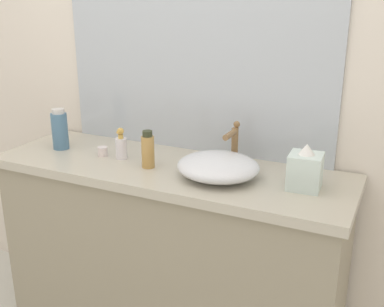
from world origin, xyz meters
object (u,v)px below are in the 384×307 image
Objects in this scene: sink_basin at (218,166)px; lotion_bottle at (148,150)px; candle_jar at (103,151)px; tissue_box at (305,169)px; perfume_bottle at (60,130)px; soap_dispenser at (121,146)px.

sink_basin is 0.31m from lotion_bottle.
lotion_bottle is 3.60× the size of candle_jar.
lotion_bottle is 0.91× the size of tissue_box.
sink_basin is 2.08× the size of lotion_bottle.
lotion_bottle is 0.50m from perfume_bottle.
perfume_bottle reaches higher than lotion_bottle.
sink_basin is 1.73× the size of perfume_bottle.
perfume_bottle is 1.14m from tissue_box.
tissue_box is at bearing 6.60° from sink_basin.
sink_basin is 0.57m from candle_jar.
tissue_box reaches higher than candle_jar.
perfume_bottle reaches higher than tissue_box.
lotion_bottle is 0.83× the size of perfume_bottle.
sink_basin is at bearing -1.84° from perfume_bottle.
sink_basin reaches higher than candle_jar.
perfume_bottle is (-0.34, -0.00, 0.03)m from soap_dispenser.
perfume_bottle is at bearing 178.92° from candle_jar.
sink_basin is at bearing -3.36° from soap_dispenser.
sink_basin is 0.34m from tissue_box.
lotion_bottle is at bearing -176.96° from sink_basin.
lotion_bottle is (-0.31, -0.02, 0.03)m from sink_basin.
perfume_bottle is at bearing 175.13° from lotion_bottle.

